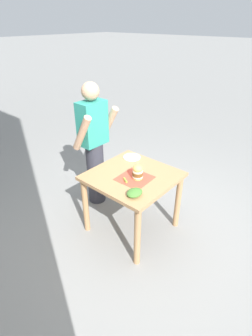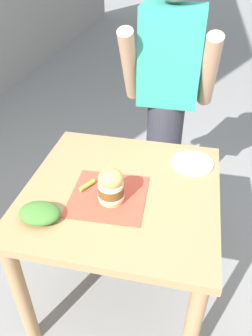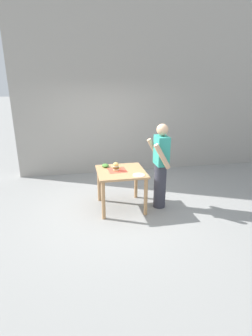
{
  "view_description": "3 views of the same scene",
  "coord_description": "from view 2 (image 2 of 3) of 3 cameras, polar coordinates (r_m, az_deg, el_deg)",
  "views": [
    {
      "loc": [
        -1.97,
        -1.61,
        2.33
      ],
      "look_at": [
        0.0,
        0.1,
        0.83
      ],
      "focal_mm": 28.0,
      "sensor_mm": 36.0,
      "label": 1
    },
    {
      "loc": [
        0.28,
        -1.17,
        1.78
      ],
      "look_at": [
        0.0,
        0.1,
        0.83
      ],
      "focal_mm": 35.0,
      "sensor_mm": 36.0,
      "label": 2
    },
    {
      "loc": [
        4.72,
        -0.84,
        2.46
      ],
      "look_at": [
        0.0,
        0.1,
        0.83
      ],
      "focal_mm": 28.0,
      "sensor_mm": 36.0,
      "label": 3
    }
  ],
  "objects": [
    {
      "name": "pickle_spear",
      "position": [
        1.57,
        -6.78,
        -3.0
      ],
      "size": [
        0.07,
        0.09,
        0.02
      ],
      "primitive_type": "cylinder",
      "rotation": [
        0.0,
        1.57,
        1.04
      ],
      "color": "#8EA83D",
      "rests_on": "serving_paper"
    },
    {
      "name": "side_plate_with_forks",
      "position": [
        1.75,
        11.44,
        0.86
      ],
      "size": [
        0.22,
        0.22,
        0.02
      ],
      "color": "white",
      "rests_on": "patio_table"
    },
    {
      "name": "side_salad",
      "position": [
        1.44,
        -14.81,
        -7.59
      ],
      "size": [
        0.18,
        0.14,
        0.06
      ],
      "primitive_type": "ellipsoid",
      "color": "#477F33",
      "rests_on": "patio_table"
    },
    {
      "name": "patio_table",
      "position": [
        1.65,
        -0.74,
        -7.28
      ],
      "size": [
        0.92,
        0.92,
        0.78
      ],
      "color": "tan",
      "rests_on": "ground"
    },
    {
      "name": "serving_paper",
      "position": [
        1.52,
        -3.09,
        -4.89
      ],
      "size": [
        0.36,
        0.36,
        0.0
      ],
      "primitive_type": "cube",
      "rotation": [
        0.0,
        0.0,
        0.04
      ],
      "color": "#D64C38",
      "rests_on": "patio_table"
    },
    {
      "name": "sandwich",
      "position": [
        1.44,
        -2.66,
        -3.14
      ],
      "size": [
        0.12,
        0.12,
        0.2
      ],
      "color": "#E5B25B",
      "rests_on": "serving_paper"
    },
    {
      "name": "ground_plane",
      "position": [
        2.15,
        -0.6,
        -19.9
      ],
      "size": [
        80.0,
        80.0,
        0.0
      ],
      "primitive_type": "plane",
      "color": "gray"
    },
    {
      "name": "diner_across_table",
      "position": [
        2.13,
        7.08,
        10.99
      ],
      "size": [
        0.55,
        0.35,
        1.69
      ],
      "color": "#33333D",
      "rests_on": "ground"
    }
  ]
}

